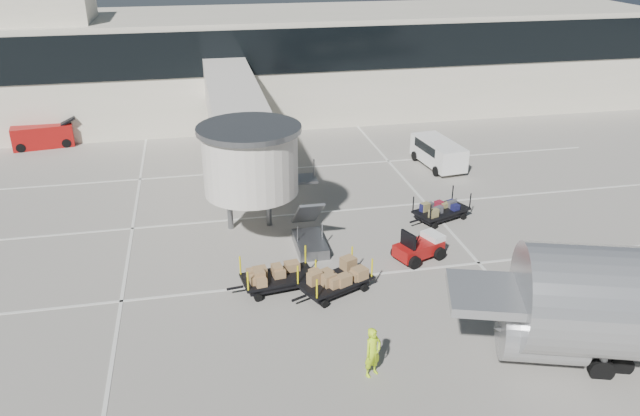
# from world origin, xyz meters

# --- Properties ---
(ground) EXTENTS (140.00, 140.00, 0.00)m
(ground) POSITION_xyz_m (0.00, 0.00, 0.00)
(ground) COLOR #B5AFA2
(ground) RESTS_ON ground
(lane_markings) EXTENTS (40.00, 30.00, 0.02)m
(lane_markings) POSITION_xyz_m (-0.67, 9.33, 0.01)
(lane_markings) COLOR silver
(lane_markings) RESTS_ON ground
(terminal) EXTENTS (64.00, 12.11, 15.20)m
(terminal) POSITION_xyz_m (-0.35, 29.94, 4.11)
(terminal) COLOR beige
(terminal) RESTS_ON ground
(jet_bridge) EXTENTS (5.70, 20.40, 6.03)m
(jet_bridge) POSITION_xyz_m (-3.97, 12.26, 4.28)
(jet_bridge) COLOR silver
(jet_bridge) RESTS_ON ground
(baggage_tug) EXTENTS (2.59, 2.18, 1.54)m
(baggage_tug) POSITION_xyz_m (3.45, 3.02, 0.56)
(baggage_tug) COLOR maroon
(baggage_tug) RESTS_ON ground
(suitcase_cart) EXTENTS (3.65, 2.43, 1.42)m
(suitcase_cart) POSITION_xyz_m (5.98, 6.83, 0.52)
(suitcase_cart) COLOR black
(suitcase_cart) RESTS_ON ground
(box_cart_near) EXTENTS (3.71, 2.62, 1.46)m
(box_cart_near) POSITION_xyz_m (-1.04, 0.94, 0.61)
(box_cart_near) COLOR black
(box_cart_near) RESTS_ON ground
(box_cart_far) EXTENTS (3.85, 1.94, 1.48)m
(box_cart_far) POSITION_xyz_m (-3.31, 1.62, 0.59)
(box_cart_far) COLOR black
(box_cart_far) RESTS_ON ground
(ground_worker) EXTENTS (0.82, 0.72, 1.89)m
(ground_worker) POSITION_xyz_m (-1.03, -4.58, 0.95)
(ground_worker) COLOR #B9EA18
(ground_worker) RESTS_ON ground
(minivan) EXTENTS (2.41, 4.67, 1.70)m
(minivan) POSITION_xyz_m (8.80, 14.55, 1.02)
(minivan) COLOR white
(minivan) RESTS_ON ground
(belt_loader) EXTENTS (4.50, 2.29, 2.07)m
(belt_loader) POSITION_xyz_m (-16.93, 23.86, 0.79)
(belt_loader) COLOR maroon
(belt_loader) RESTS_ON ground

